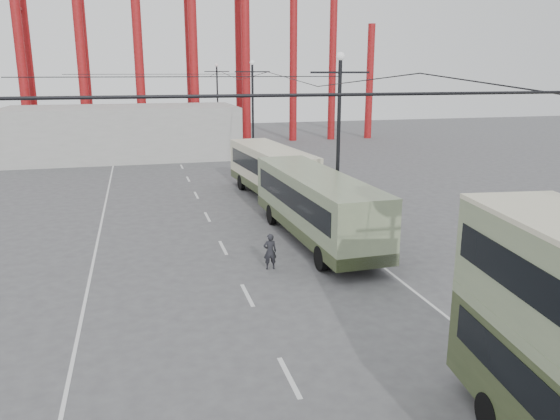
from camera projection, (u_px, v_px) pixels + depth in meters
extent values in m
cube|color=silver|center=(214.00, 231.00, 29.42)|extent=(0.15, 82.00, 0.01)
cube|color=silver|center=(321.00, 218.00, 31.92)|extent=(0.12, 120.00, 0.01)
cube|color=silver|center=(99.00, 234.00, 28.88)|extent=(0.12, 120.00, 0.01)
cylinder|color=black|center=(338.00, 146.00, 28.98)|extent=(0.20, 0.20, 9.00)
cylinder|color=black|center=(336.00, 223.00, 30.04)|extent=(0.44, 0.44, 0.50)
cube|color=black|center=(340.00, 72.00, 28.04)|extent=(3.20, 0.10, 0.10)
sphere|color=white|center=(341.00, 56.00, 27.85)|extent=(0.44, 0.44, 0.44)
cylinder|color=black|center=(253.00, 115.00, 49.61)|extent=(0.20, 0.20, 9.00)
cylinder|color=black|center=(253.00, 161.00, 50.66)|extent=(0.44, 0.44, 0.50)
cube|color=black|center=(252.00, 72.00, 48.66)|extent=(3.20, 0.10, 0.10)
sphere|color=white|center=(252.00, 62.00, 48.47)|extent=(0.44, 0.44, 0.44)
cylinder|color=black|center=(218.00, 102.00, 70.23)|extent=(0.20, 0.20, 9.00)
cylinder|color=black|center=(219.00, 135.00, 71.28)|extent=(0.44, 0.44, 0.50)
cube|color=black|center=(217.00, 72.00, 69.29)|extent=(3.20, 0.10, 0.10)
sphere|color=white|center=(217.00, 65.00, 69.09)|extent=(0.44, 0.44, 0.44)
cylinder|color=maroon|center=(17.00, 20.00, 56.14)|extent=(1.00, 1.00, 27.00)
cylinder|color=maroon|center=(24.00, 23.00, 59.89)|extent=(1.00, 1.00, 27.00)
cylinder|color=maroon|center=(294.00, 13.00, 64.06)|extent=(0.90, 0.90, 30.00)
cylinder|color=maroon|center=(333.00, 49.00, 66.28)|extent=(0.90, 0.90, 22.00)
cylinder|color=maroon|center=(370.00, 82.00, 68.50)|extent=(0.90, 0.90, 14.00)
cube|color=#9C9B97|center=(124.00, 132.00, 53.82)|extent=(22.00, 10.00, 5.00)
cylinder|color=black|center=(490.00, 414.00, 12.91)|extent=(0.40, 1.03, 1.00)
cube|color=gray|center=(316.00, 204.00, 27.26)|extent=(3.25, 12.25, 2.65)
cube|color=black|center=(316.00, 195.00, 27.15)|extent=(3.23, 10.92, 1.05)
cube|color=#2F3A1F|center=(315.00, 224.00, 27.52)|extent=(3.28, 12.25, 0.55)
cube|color=gray|center=(316.00, 176.00, 26.91)|extent=(3.27, 12.25, 0.18)
cylinder|color=black|center=(273.00, 215.00, 30.42)|extent=(0.35, 1.12, 1.10)
cylinder|color=black|center=(315.00, 212.00, 31.12)|extent=(0.35, 1.12, 1.10)
cylinder|color=black|center=(319.00, 257.00, 23.67)|extent=(0.35, 1.12, 1.10)
cylinder|color=black|center=(372.00, 251.00, 24.37)|extent=(0.35, 1.12, 1.10)
cube|color=beige|center=(271.00, 170.00, 36.77)|extent=(3.72, 11.12, 2.62)
cube|color=black|center=(271.00, 163.00, 36.66)|extent=(3.64, 9.82, 1.04)
cube|color=#2F3A1F|center=(271.00, 185.00, 37.02)|extent=(3.75, 11.12, 0.55)
cube|color=beige|center=(271.00, 149.00, 36.42)|extent=(3.74, 11.12, 0.17)
cylinder|color=black|center=(242.00, 183.00, 39.28)|extent=(0.40, 1.11, 1.09)
cylinder|color=black|center=(274.00, 181.00, 40.09)|extent=(0.40, 1.11, 1.09)
cylinder|color=black|center=(270.00, 201.00, 33.71)|extent=(0.40, 1.11, 1.09)
cylinder|color=black|center=(306.00, 198.00, 34.53)|extent=(0.40, 1.11, 1.09)
imported|color=black|center=(270.00, 251.00, 23.58)|extent=(0.60, 0.41, 1.60)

